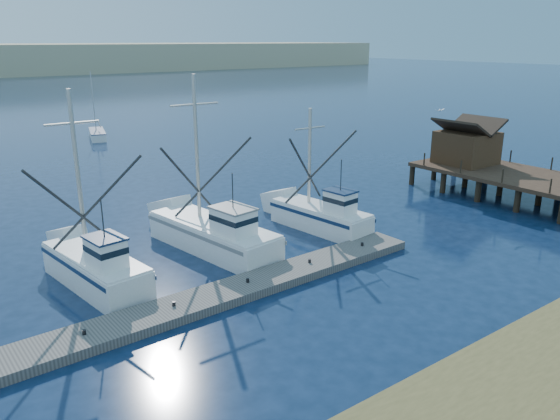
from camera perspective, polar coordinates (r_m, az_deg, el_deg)
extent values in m
plane|color=#0B1C34|center=(25.23, 11.89, -10.85)|extent=(500.00, 500.00, 0.00)
cube|color=slate|center=(24.51, -15.22, -11.42)|extent=(32.99, 3.09, 0.44)
cylinder|color=black|center=(44.49, 25.91, 1.41)|extent=(0.44, 0.44, 1.70)
cube|color=black|center=(44.25, 26.08, 2.65)|extent=(7.00, 20.00, 0.30)
cube|color=#4C331E|center=(47.46, 18.90, 6.19)|extent=(4.00, 4.00, 2.60)
cube|color=white|center=(28.65, -18.66, -6.13)|extent=(3.28, 7.49, 1.58)
cube|color=white|center=(26.43, -17.70, -4.42)|extent=(1.58, 1.93, 1.50)
cylinder|color=#B7B2A8|center=(28.33, -20.38, 3.67)|extent=(0.22, 0.22, 8.02)
cube|color=white|center=(32.01, -7.00, -2.83)|extent=(4.09, 9.35, 1.56)
cube|color=white|center=(29.61, -4.89, -1.31)|extent=(1.91, 2.42, 1.50)
cylinder|color=#B7B2A8|center=(31.99, -8.71, 6.36)|extent=(0.22, 0.22, 8.39)
cube|color=white|center=(35.23, 4.24, -0.93)|extent=(3.03, 7.24, 1.44)
cube|color=white|center=(33.51, 6.29, 0.68)|extent=(1.47, 1.86, 1.50)
cylinder|color=#B7B2A8|center=(35.11, 3.10, 5.52)|extent=(0.22, 0.22, 6.23)
cube|color=white|center=(71.80, -18.54, 7.46)|extent=(3.23, 6.54, 0.90)
cylinder|color=#B7B2A8|center=(71.56, -18.94, 10.67)|extent=(0.12, 0.12, 7.20)
sphere|color=white|center=(42.10, 16.37, 9.97)|extent=(0.18, 0.18, 0.18)
cube|color=white|center=(41.88, 16.14, 9.98)|extent=(0.45, 0.11, 0.12)
cube|color=white|center=(42.31, 16.60, 10.01)|extent=(0.45, 0.11, 0.12)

